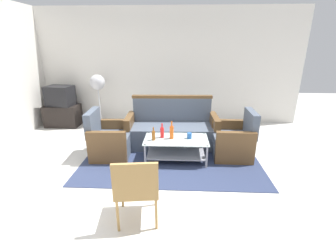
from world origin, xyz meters
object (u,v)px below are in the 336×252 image
at_px(armchair_right, 233,141).
at_px(armchair_left, 110,141).
at_px(bottle_red, 162,132).
at_px(pedestal_fan, 98,85).
at_px(bottle_orange, 172,132).
at_px(wicker_chair, 137,186).
at_px(couch, 172,130).
at_px(coffee_table, 176,146).
at_px(tv_stand, 63,115).
at_px(television, 60,96).
at_px(cup, 189,136).
at_px(bottle_brown, 153,135).

bearing_deg(armchair_right, armchair_left, 92.91).
relative_size(bottle_red, pedestal_fan, 0.21).
xyz_separation_m(bottle_orange, bottle_red, (-0.17, 0.04, -0.02)).
bearing_deg(wicker_chair, couch, 75.18).
relative_size(couch, pedestal_fan, 1.44).
height_order(coffee_table, tv_stand, tv_stand).
xyz_separation_m(bottle_red, tv_stand, (-2.61, 1.70, -0.25)).
bearing_deg(wicker_chair, television, 119.46).
bearing_deg(armchair_left, television, -136.88).
xyz_separation_m(couch, bottle_orange, (0.01, -0.69, 0.21)).
xyz_separation_m(armchair_left, cup, (1.45, -0.11, 0.17)).
distance_m(bottle_red, bottle_brown, 0.18).
bearing_deg(armchair_left, bottle_brown, 73.33).
xyz_separation_m(bottle_orange, pedestal_fan, (-1.84, 1.79, 0.48)).
relative_size(couch, armchair_right, 2.14).
bearing_deg(bottle_red, television, 146.81).
bearing_deg(coffee_table, cup, 8.70).
distance_m(television, wicker_chair, 4.14).
distance_m(couch, wicker_chair, 2.30).
relative_size(coffee_table, television, 1.68).
relative_size(couch, wicker_chair, 2.17).
bearing_deg(armchair_right, television, 69.34).
distance_m(coffee_table, pedestal_fan, 2.74).
bearing_deg(tv_stand, pedestal_fan, 3.05).
height_order(bottle_red, pedestal_fan, pedestal_fan).
height_order(bottle_orange, wicker_chair, wicker_chair).
height_order(bottle_orange, television, television).
distance_m(pedestal_fan, wicker_chair, 3.74).
bearing_deg(pedestal_fan, cup, -39.55).
relative_size(couch, bottle_brown, 7.88).
bearing_deg(bottle_red, bottle_orange, -12.64).
bearing_deg(coffee_table, couch, 97.62).
distance_m(coffee_table, bottle_orange, 0.27).
distance_m(couch, coffee_table, 0.71).
height_order(armchair_left, bottle_orange, armchair_left).
relative_size(couch, armchair_left, 2.14).
distance_m(coffee_table, cup, 0.30).
height_order(cup, pedestal_fan, pedestal_fan).
bearing_deg(wicker_chair, bottle_red, 77.32).
height_order(armchair_left, wicker_chair, armchair_left).
xyz_separation_m(couch, pedestal_fan, (-1.83, 1.11, 0.70)).
bearing_deg(tv_stand, armchair_right, -21.36).
bearing_deg(armchair_left, wicker_chair, 22.81).
height_order(bottle_brown, wicker_chair, wicker_chair).
relative_size(armchair_right, cup, 8.50).
distance_m(bottle_orange, pedestal_fan, 2.61).
bearing_deg(cup, armchair_right, 13.68).
bearing_deg(television, coffee_table, 156.44).
relative_size(couch, television, 2.78).
xyz_separation_m(tv_stand, pedestal_fan, (0.94, 0.05, 0.75)).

